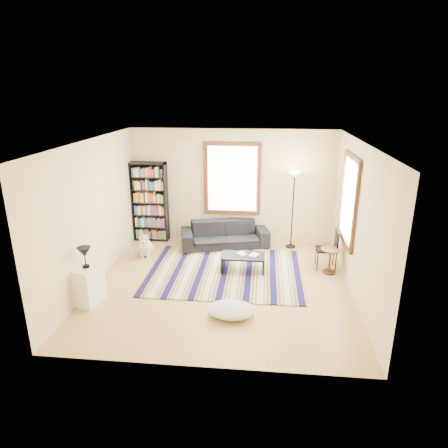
# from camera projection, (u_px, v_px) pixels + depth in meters

# --- Properties ---
(floor) EXTENTS (5.00, 5.00, 0.10)m
(floor) POSITION_uv_depth(u_px,v_px,m) (221.00, 287.00, 7.94)
(floor) COLOR tan
(floor) RESTS_ON ground
(ceiling) EXTENTS (5.00, 5.00, 0.10)m
(ceiling) POSITION_uv_depth(u_px,v_px,m) (221.00, 139.00, 7.01)
(ceiling) COLOR white
(ceiling) RESTS_ON floor
(wall_back) EXTENTS (5.00, 0.10, 2.80)m
(wall_back) POSITION_uv_depth(u_px,v_px,m) (232.00, 186.00, 9.88)
(wall_back) COLOR beige
(wall_back) RESTS_ON floor
(wall_front) EXTENTS (5.00, 0.10, 2.80)m
(wall_front) POSITION_uv_depth(u_px,v_px,m) (199.00, 278.00, 5.08)
(wall_front) COLOR beige
(wall_front) RESTS_ON floor
(wall_left) EXTENTS (0.10, 5.00, 2.80)m
(wall_left) POSITION_uv_depth(u_px,v_px,m) (91.00, 213.00, 7.73)
(wall_left) COLOR beige
(wall_left) RESTS_ON floor
(wall_right) EXTENTS (0.10, 5.00, 2.80)m
(wall_right) POSITION_uv_depth(u_px,v_px,m) (361.00, 222.00, 7.23)
(wall_right) COLOR beige
(wall_right) RESTS_ON floor
(window_back) EXTENTS (1.20, 0.06, 1.60)m
(window_back) POSITION_uv_depth(u_px,v_px,m) (232.00, 179.00, 9.74)
(window_back) COLOR white
(window_back) RESTS_ON wall_back
(window_right) EXTENTS (0.06, 1.20, 1.60)m
(window_right) POSITION_uv_depth(u_px,v_px,m) (349.00, 199.00, 7.93)
(window_right) COLOR white
(window_right) RESTS_ON wall_right
(rug) EXTENTS (3.23, 2.58, 0.02)m
(rug) POSITION_uv_depth(u_px,v_px,m) (225.00, 271.00, 8.47)
(rug) COLOR #0D0B3A
(rug) RESTS_ON floor
(sofa) EXTENTS (1.31, 2.24, 0.61)m
(sofa) POSITION_uv_depth(u_px,v_px,m) (225.00, 234.00, 9.77)
(sofa) COLOR black
(sofa) RESTS_ON floor
(bookshelf) EXTENTS (0.90, 0.30, 2.00)m
(bookshelf) POSITION_uv_depth(u_px,v_px,m) (150.00, 202.00, 9.99)
(bookshelf) COLOR black
(bookshelf) RESTS_ON floor
(coffee_table) EXTENTS (0.90, 0.51, 0.36)m
(coffee_table) POSITION_uv_depth(u_px,v_px,m) (243.00, 263.00, 8.47)
(coffee_table) COLOR black
(coffee_table) RESTS_ON floor
(book_a) EXTENTS (0.27, 0.26, 0.02)m
(book_a) POSITION_uv_depth(u_px,v_px,m) (238.00, 254.00, 8.42)
(book_a) COLOR beige
(book_a) RESTS_ON coffee_table
(book_b) EXTENTS (0.24, 0.27, 0.02)m
(book_b) POSITION_uv_depth(u_px,v_px,m) (250.00, 254.00, 8.44)
(book_b) COLOR beige
(book_b) RESTS_ON coffee_table
(floor_cushion) EXTENTS (0.90, 0.71, 0.21)m
(floor_cushion) POSITION_uv_depth(u_px,v_px,m) (231.00, 310.00, 6.82)
(floor_cushion) COLOR beige
(floor_cushion) RESTS_ON floor
(floor_lamp) EXTENTS (0.30, 0.30, 1.86)m
(floor_lamp) POSITION_uv_depth(u_px,v_px,m) (293.00, 211.00, 9.51)
(floor_lamp) COLOR black
(floor_lamp) RESTS_ON floor
(side_table) EXTENTS (0.44, 0.44, 0.54)m
(side_table) POSITION_uv_depth(u_px,v_px,m) (330.00, 261.00, 8.35)
(side_table) COLOR #4C2A13
(side_table) RESTS_ON floor
(folding_chair) EXTENTS (0.43, 0.41, 0.86)m
(folding_chair) POSITION_uv_depth(u_px,v_px,m) (326.00, 249.00, 8.52)
(folding_chair) COLOR black
(folding_chair) RESTS_ON floor
(white_cabinet) EXTENTS (0.49, 0.58, 0.70)m
(white_cabinet) POSITION_uv_depth(u_px,v_px,m) (88.00, 285.00, 7.15)
(white_cabinet) COLOR white
(white_cabinet) RESTS_ON floor
(table_lamp) EXTENTS (0.32, 0.32, 0.38)m
(table_lamp) POSITION_uv_depth(u_px,v_px,m) (85.00, 257.00, 6.97)
(table_lamp) COLOR black
(table_lamp) RESTS_ON white_cabinet
(dog) EXTENTS (0.50, 0.63, 0.57)m
(dog) POSITION_uv_depth(u_px,v_px,m) (145.00, 244.00, 9.23)
(dog) COLOR silver
(dog) RESTS_ON floor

